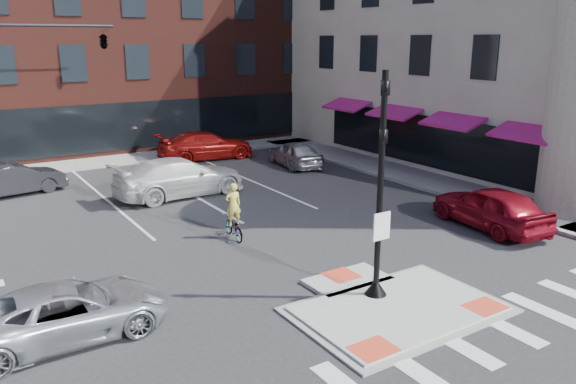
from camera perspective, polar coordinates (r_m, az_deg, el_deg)
ground at (r=15.49m, az=9.86°, el=-11.11°), size 120.00×120.00×0.00m
refuge_island at (r=15.30m, az=10.53°, el=-11.29°), size 5.40×4.65×0.13m
sidewalk_e at (r=29.39m, az=12.34°, el=1.68°), size 3.00×24.00×0.15m
sidewalk_n at (r=35.11m, az=-11.15°, el=3.95°), size 26.00×3.00×0.15m
building_n at (r=43.91m, az=-16.76°, el=15.99°), size 24.40×18.40×15.50m
building_e at (r=37.87m, az=23.47°, el=15.97°), size 21.90×23.90×17.70m
building_far_right at (r=66.71m, az=-17.09°, el=13.99°), size 12.00×12.00×12.00m
signal_pole at (r=14.87m, az=9.24°, el=-2.41°), size 0.60×0.60×5.98m
mast_arm_signal at (r=28.73m, az=-21.05°, el=13.11°), size 6.10×2.24×8.00m
silver_suv at (r=14.41m, az=-21.47°, el=-11.21°), size 4.75×2.19×1.32m
red_sedan at (r=22.07m, az=19.89°, el=-1.46°), size 2.43×4.92×1.61m
white_pickup at (r=25.50m, az=-10.93°, el=1.50°), size 6.02×2.70×1.71m
bg_car_dark at (r=28.05m, az=-26.10°, el=1.16°), size 4.57×2.25×1.44m
bg_car_silver at (r=30.88m, az=0.72°, el=3.92°), size 2.18×4.38×1.44m
bg_car_red at (r=33.10m, az=-8.34°, el=4.70°), size 5.75×2.74×1.62m
cyclist at (r=19.84m, az=-5.56°, el=-2.83°), size 0.72×1.60×2.01m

